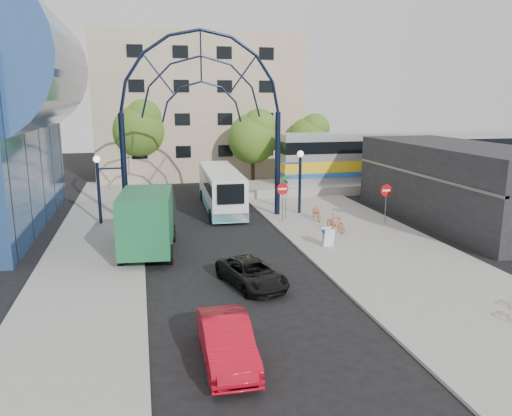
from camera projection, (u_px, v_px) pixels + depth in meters
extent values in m
plane|color=black|center=(250.00, 300.00, 19.81)|extent=(120.00, 120.00, 0.00)
cube|color=gray|center=(386.00, 255.00, 25.37)|extent=(8.00, 56.00, 0.12)
cube|color=gray|center=(92.00, 264.00, 24.07)|extent=(5.00, 50.00, 0.12)
cylinder|color=black|center=(124.00, 170.00, 31.28)|extent=(0.36, 0.36, 7.00)
cylinder|color=black|center=(278.00, 165.00, 33.49)|extent=(0.36, 0.36, 7.00)
cylinder|color=black|center=(99.00, 194.00, 31.24)|extent=(0.20, 0.20, 4.00)
cylinder|color=black|center=(300.00, 186.00, 34.16)|extent=(0.20, 0.20, 4.00)
sphere|color=white|center=(97.00, 159.00, 30.77)|extent=(0.44, 0.44, 0.44)
sphere|color=white|center=(300.00, 154.00, 33.69)|extent=(0.44, 0.44, 0.44)
cylinder|color=slate|center=(283.00, 204.00, 32.03)|extent=(0.06, 0.06, 2.20)
cylinder|color=red|center=(283.00, 189.00, 31.81)|extent=(0.80, 0.04, 0.80)
cube|color=white|center=(283.00, 189.00, 31.79)|extent=(0.55, 0.02, 0.12)
cylinder|color=slate|center=(386.00, 206.00, 31.50)|extent=(0.06, 0.06, 2.20)
cylinder|color=red|center=(386.00, 190.00, 31.28)|extent=(0.76, 0.04, 0.76)
cube|color=white|center=(387.00, 191.00, 31.25)|extent=(0.55, 0.02, 0.12)
cylinder|color=slate|center=(286.00, 198.00, 32.62)|extent=(0.05, 0.05, 2.80)
cube|color=#146626|center=(286.00, 178.00, 32.35)|extent=(0.70, 0.03, 0.18)
cube|color=#146626|center=(286.00, 182.00, 32.40)|extent=(0.03, 0.70, 0.18)
cube|color=white|center=(329.00, 238.00, 26.43)|extent=(0.55, 0.26, 0.99)
cube|color=white|center=(327.00, 236.00, 26.77)|extent=(0.55, 0.26, 0.99)
cube|color=#1E59A5|center=(328.00, 231.00, 26.53)|extent=(0.55, 0.42, 0.14)
cube|color=black|center=(457.00, 183.00, 32.33)|extent=(6.00, 16.00, 5.00)
cube|color=tan|center=(196.00, 107.00, 52.06)|extent=(20.00, 12.00, 14.00)
cube|color=gray|center=(413.00, 183.00, 45.08)|extent=(32.00, 5.00, 0.80)
cube|color=#B7B7BC|center=(415.00, 155.00, 44.55)|extent=(25.00, 3.00, 4.20)
cube|color=gold|center=(415.00, 162.00, 44.67)|extent=(25.10, 3.05, 0.90)
cube|color=black|center=(416.00, 144.00, 44.33)|extent=(25.05, 3.05, 1.00)
cube|color=#1E59A5|center=(414.00, 170.00, 44.82)|extent=(25.10, 3.05, 0.35)
cylinder|color=#382314|center=(253.00, 172.00, 45.61)|extent=(0.36, 0.36, 2.52)
sphere|color=#29651A|center=(253.00, 139.00, 44.95)|extent=(4.48, 4.48, 4.48)
sphere|color=#29651A|center=(259.00, 126.00, 44.53)|extent=(3.08, 3.08, 3.08)
cylinder|color=#382314|center=(141.00, 168.00, 47.16)|extent=(0.36, 0.36, 2.88)
sphere|color=#29651A|center=(139.00, 131.00, 46.41)|extent=(5.12, 5.12, 5.12)
sphere|color=#29651A|center=(144.00, 117.00, 45.96)|extent=(3.52, 3.52, 3.52)
cylinder|color=#382314|center=(308.00, 169.00, 48.86)|extent=(0.36, 0.36, 2.34)
sphere|color=#29651A|center=(309.00, 139.00, 48.24)|extent=(4.16, 4.16, 4.16)
sphere|color=#29651A|center=(315.00, 128.00, 47.85)|extent=(2.86, 2.86, 2.86)
cube|color=white|center=(221.00, 187.00, 36.04)|extent=(2.72, 10.44, 2.61)
cube|color=#5DB6CF|center=(221.00, 202.00, 36.27)|extent=(2.75, 10.44, 0.63)
cube|color=black|center=(221.00, 180.00, 35.93)|extent=(2.76, 10.23, 0.81)
cube|color=black|center=(231.00, 194.00, 30.91)|extent=(1.70, 0.20, 1.26)
cube|color=black|center=(214.00, 178.00, 41.00)|extent=(2.16, 0.25, 1.44)
cylinder|color=black|center=(202.00, 195.00, 39.16)|extent=(0.29, 0.87, 0.86)
cylinder|color=black|center=(230.00, 194.00, 39.57)|extent=(0.29, 0.87, 0.86)
cylinder|color=black|center=(211.00, 215.00, 32.41)|extent=(0.29, 0.87, 0.86)
cylinder|color=black|center=(245.00, 214.00, 32.82)|extent=(0.29, 0.87, 0.86)
cube|color=black|center=(152.00, 222.00, 27.92)|extent=(2.56, 2.65, 2.22)
cube|color=black|center=(153.00, 209.00, 29.00)|extent=(2.02, 0.30, 1.01)
cube|color=#1A6438|center=(146.00, 220.00, 24.81)|extent=(2.88, 4.87, 2.83)
cylinder|color=black|center=(131.00, 235.00, 27.62)|extent=(0.36, 0.99, 0.97)
cylinder|color=black|center=(173.00, 233.00, 27.91)|extent=(0.36, 0.99, 0.97)
cylinder|color=black|center=(121.00, 256.00, 23.80)|extent=(0.36, 0.99, 0.97)
cylinder|color=black|center=(170.00, 254.00, 24.09)|extent=(0.36, 0.99, 0.97)
imported|color=black|center=(252.00, 273.00, 21.25)|extent=(2.87, 4.39, 1.12)
imported|color=#B50B1C|center=(227.00, 341.00, 15.04)|extent=(1.49, 4.14, 1.36)
imported|color=orange|center=(317.00, 212.00, 32.53)|extent=(0.82, 1.96, 1.00)
imported|color=#DD582C|center=(336.00, 223.00, 29.54)|extent=(0.94, 1.82, 1.05)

